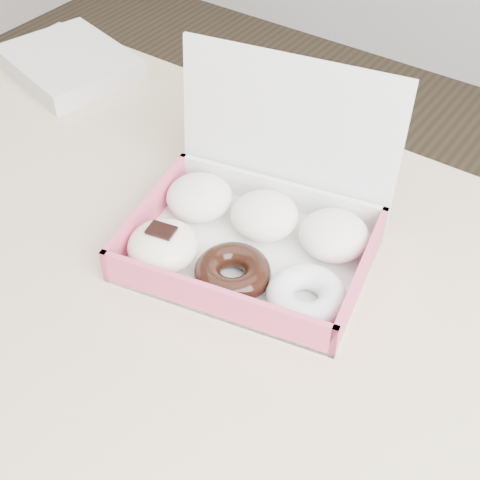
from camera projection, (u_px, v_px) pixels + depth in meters
The scene contains 4 objects.
ground at pixel (179, 477), 1.49m from camera, with size 4.00×4.00×0.00m, color black.
table at pixel (152, 268), 1.03m from camera, with size 1.20×0.80×0.75m.
donut_box at pixel (252, 229), 0.92m from camera, with size 0.37×0.33×0.24m.
newspapers at pixel (69, 63), 1.29m from camera, with size 0.25×0.20×0.04m, color silver.
Camera 1 is at (0.52, -0.51, 1.41)m, focal length 50.00 mm.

